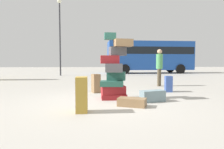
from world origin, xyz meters
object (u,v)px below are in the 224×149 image
(suitcase_slate_white_trunk, at_px, (153,96))
(suitcase_navy_left_side, at_px, (168,84))
(suitcase_brown_right_side, at_px, (96,83))
(suitcase_tower, at_px, (114,73))
(parked_bus, at_px, (149,55))
(suitcase_brown_upright_blue, at_px, (132,102))
(lamp_post, at_px, (60,26))
(person_bearded_onlooker, at_px, (159,64))
(suitcase_tan_foreground_near, at_px, (82,95))

(suitcase_slate_white_trunk, relative_size, suitcase_navy_left_side, 1.16)
(suitcase_brown_right_side, height_order, suitcase_navy_left_side, suitcase_brown_right_side)
(suitcase_tower, xyz_separation_m, parked_bus, (4.62, 13.92, 1.06))
(suitcase_tower, xyz_separation_m, suitcase_brown_upright_blue, (0.36, -0.99, -0.67))
(suitcase_brown_upright_blue, bearing_deg, suitcase_navy_left_side, 75.83)
(suitcase_slate_white_trunk, distance_m, lamp_post, 12.72)
(suitcase_tower, distance_m, lamp_post, 11.77)
(suitcase_tower, relative_size, person_bearded_onlooker, 1.15)
(suitcase_brown_right_side, distance_m, suitcase_slate_white_trunk, 2.37)
(suitcase_brown_right_side, relative_size, suitcase_slate_white_trunk, 0.98)
(suitcase_brown_right_side, distance_m, suitcase_navy_left_side, 2.67)
(suitcase_tower, relative_size, suitcase_brown_right_side, 2.91)
(suitcase_navy_left_side, height_order, parked_bus, parked_bus)
(suitcase_brown_right_side, bearing_deg, suitcase_slate_white_trunk, -69.07)
(person_bearded_onlooker, relative_size, parked_bus, 0.20)
(suitcase_tower, height_order, lamp_post, lamp_post)
(person_bearded_onlooker, bearing_deg, lamp_post, -109.94)
(suitcase_navy_left_side, bearing_deg, suitcase_brown_upright_blue, -121.16)
(suitcase_tower, relative_size, suitcase_tan_foreground_near, 2.52)
(suitcase_slate_white_trunk, bearing_deg, suitcase_brown_upright_blue, -158.34)
(suitcase_tower, height_order, parked_bus, parked_bus)
(parked_bus, bearing_deg, suitcase_navy_left_side, -103.70)
(suitcase_slate_white_trunk, height_order, suitcase_brown_upright_blue, suitcase_slate_white_trunk)
(suitcase_tower, bearing_deg, suitcase_tan_foreground_near, -118.88)
(suitcase_brown_right_side, height_order, lamp_post, lamp_post)
(suitcase_navy_left_side, bearing_deg, person_bearded_onlooker, 89.72)
(person_bearded_onlooker, bearing_deg, suitcase_tan_foreground_near, -2.53)
(suitcase_slate_white_trunk, xyz_separation_m, suitcase_navy_left_side, (1.07, 1.75, 0.14))
(suitcase_brown_right_side, bearing_deg, suitcase_navy_left_side, -21.51)
(suitcase_brown_upright_blue, xyz_separation_m, lamp_post, (-4.05, 11.68, 3.96))
(suitcase_tower, relative_size, lamp_post, 0.31)
(suitcase_slate_white_trunk, height_order, suitcase_tan_foreground_near, suitcase_tan_foreground_near)
(suitcase_brown_upright_blue, xyz_separation_m, suitcase_tan_foreground_near, (-1.19, -0.50, 0.28))
(suitcase_brown_upright_blue, bearing_deg, suitcase_slate_white_trunk, 61.73)
(suitcase_brown_upright_blue, height_order, lamp_post, lamp_post)
(lamp_post, bearing_deg, parked_bus, 21.27)
(suitcase_brown_right_side, height_order, suitcase_brown_upright_blue, suitcase_brown_right_side)
(lamp_post, bearing_deg, person_bearded_onlooker, -51.81)
(suitcase_slate_white_trunk, relative_size, parked_bus, 0.08)
(suitcase_brown_upright_blue, relative_size, suitcase_tan_foreground_near, 0.88)
(suitcase_brown_upright_blue, bearing_deg, suitcase_tower, 133.25)
(suitcase_navy_left_side, relative_size, lamp_post, 0.09)
(parked_bus, bearing_deg, suitcase_brown_upright_blue, -108.35)
(suitcase_tower, bearing_deg, lamp_post, 109.02)
(suitcase_slate_white_trunk, bearing_deg, suitcase_brown_right_side, 115.82)
(parked_bus, height_order, lamp_post, lamp_post)
(suitcase_tower, distance_m, suitcase_navy_left_side, 2.51)
(suitcase_brown_right_side, height_order, suitcase_tan_foreground_near, suitcase_tan_foreground_near)
(suitcase_brown_right_side, xyz_separation_m, suitcase_slate_white_trunk, (1.60, -1.73, -0.18))
(suitcase_tan_foreground_near, relative_size, lamp_post, 0.12)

